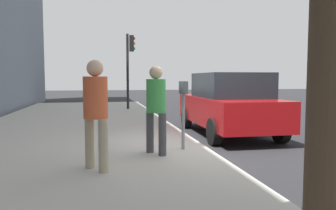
{
  "coord_description": "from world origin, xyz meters",
  "views": [
    {
      "loc": [
        -7.08,
        2.19,
        1.61
      ],
      "look_at": [
        -0.68,
        0.91,
        1.09
      ],
      "focal_mm": 35.46,
      "sensor_mm": 36.0,
      "label": 1
    }
  ],
  "objects_px": {
    "pedestrian_bystander": "(96,106)",
    "traffic_signal": "(130,59)",
    "pedestrian_at_meter": "(156,103)",
    "parked_sedan_near": "(229,104)",
    "parking_meter": "(183,100)"
  },
  "relations": [
    {
      "from": "pedestrian_bystander",
      "to": "traffic_signal",
      "type": "height_order",
      "value": "traffic_signal"
    },
    {
      "from": "pedestrian_at_meter",
      "to": "parked_sedan_near",
      "type": "bearing_deg",
      "value": 15.08
    },
    {
      "from": "pedestrian_bystander",
      "to": "traffic_signal",
      "type": "xyz_separation_m",
      "value": [
        10.76,
        -1.43,
        1.39
      ]
    },
    {
      "from": "parking_meter",
      "to": "traffic_signal",
      "type": "distance_m",
      "value": 9.61
    },
    {
      "from": "parked_sedan_near",
      "to": "pedestrian_at_meter",
      "type": "bearing_deg",
      "value": 136.2
    },
    {
      "from": "parking_meter",
      "to": "parked_sedan_near",
      "type": "bearing_deg",
      "value": -39.54
    },
    {
      "from": "pedestrian_at_meter",
      "to": "parked_sedan_near",
      "type": "distance_m",
      "value": 3.65
    },
    {
      "from": "parking_meter",
      "to": "traffic_signal",
      "type": "xyz_separation_m",
      "value": [
        9.5,
        0.31,
        1.41
      ]
    },
    {
      "from": "pedestrian_at_meter",
      "to": "traffic_signal",
      "type": "height_order",
      "value": "traffic_signal"
    },
    {
      "from": "parking_meter",
      "to": "parked_sedan_near",
      "type": "xyz_separation_m",
      "value": [
        2.3,
        -1.9,
        -0.27
      ]
    },
    {
      "from": "pedestrian_at_meter",
      "to": "pedestrian_bystander",
      "type": "bearing_deg",
      "value": -171.43
    },
    {
      "from": "parking_meter",
      "to": "parked_sedan_near",
      "type": "relative_size",
      "value": 0.32
    },
    {
      "from": "parking_meter",
      "to": "pedestrian_at_meter",
      "type": "xyz_separation_m",
      "value": [
        -0.33,
        0.62,
        -0.02
      ]
    },
    {
      "from": "parking_meter",
      "to": "pedestrian_at_meter",
      "type": "distance_m",
      "value": 0.71
    },
    {
      "from": "pedestrian_at_meter",
      "to": "pedestrian_bystander",
      "type": "height_order",
      "value": "pedestrian_bystander"
    }
  ]
}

